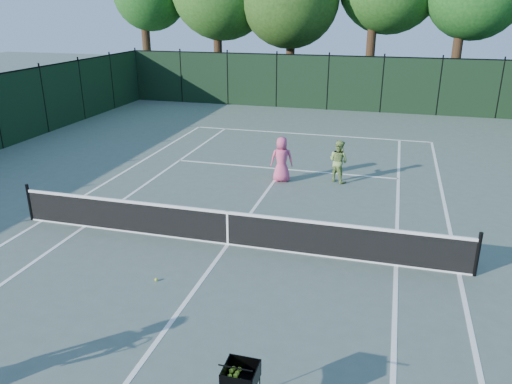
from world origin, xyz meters
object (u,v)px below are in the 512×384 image
(player_pink, at_px, (282,159))
(player_green, at_px, (339,161))
(loose_ball_midcourt, at_px, (156,280))
(ball_hopper, at_px, (241,376))

(player_pink, relative_size, player_green, 1.07)
(player_green, bearing_deg, loose_ball_midcourt, 98.86)
(player_pink, distance_m, ball_hopper, 10.55)
(player_green, distance_m, loose_ball_midcourt, 8.29)
(player_green, height_order, ball_hopper, player_green)
(ball_hopper, bearing_deg, player_green, 76.86)
(player_pink, height_order, ball_hopper, player_pink)
(ball_hopper, relative_size, loose_ball_midcourt, 13.51)
(player_pink, relative_size, ball_hopper, 1.69)
(player_green, xyz_separation_m, ball_hopper, (-0.11, -10.88, 0.05))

